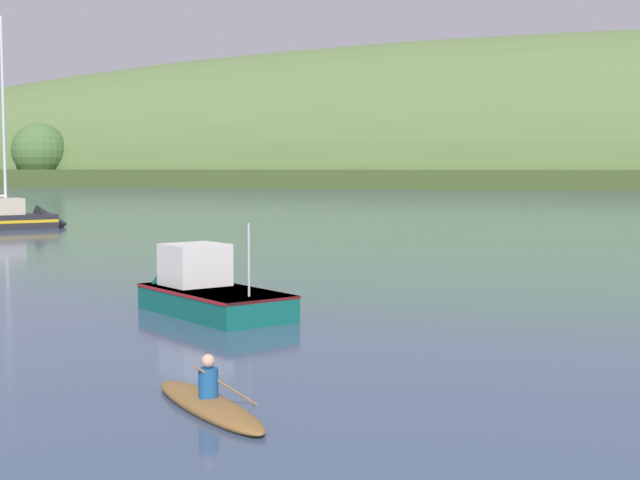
{
  "coord_description": "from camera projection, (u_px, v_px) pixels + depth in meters",
  "views": [
    {
      "loc": [
        15.42,
        10.32,
        3.88
      ],
      "look_at": [
        4.49,
        38.62,
        1.48
      ],
      "focal_mm": 51.07,
      "sensor_mm": 36.0,
      "label": 1
    }
  ],
  "objects": [
    {
      "name": "fishing_boat_moored",
      "position": [
        204.0,
        297.0,
        24.52
      ],
      "size": [
        5.42,
        4.45,
        3.27
      ],
      "rotation": [
        0.0,
        0.0,
        2.59
      ],
      "color": "#0F564C",
      "rests_on": "ground"
    },
    {
      "name": "far_shoreline_hill",
      "position": [
        636.0,
        186.0,
        192.39
      ],
      "size": [
        581.29,
        120.81,
        65.45
      ],
      "rotation": [
        0.0,
        0.0,
        0.09
      ],
      "color": "#3C4E24",
      "rests_on": "ground"
    },
    {
      "name": "sailboat_midwater_white",
      "position": [
        6.0,
        222.0,
        57.89
      ],
      "size": [
        7.33,
        8.72,
        14.44
      ],
      "rotation": [
        0.0,
        0.0,
        0.94
      ],
      "color": "#232328",
      "rests_on": "ground"
    },
    {
      "name": "canoe_with_paddler",
      "position": [
        209.0,
        404.0,
        14.59
      ],
      "size": [
        3.41,
        2.9,
        1.02
      ],
      "rotation": [
        0.0,
        0.0,
        5.62
      ],
      "color": "brown",
      "rests_on": "ground"
    }
  ]
}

